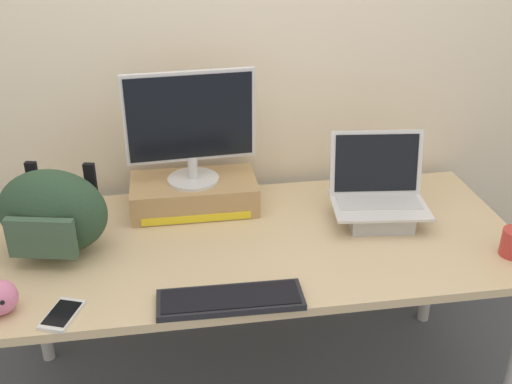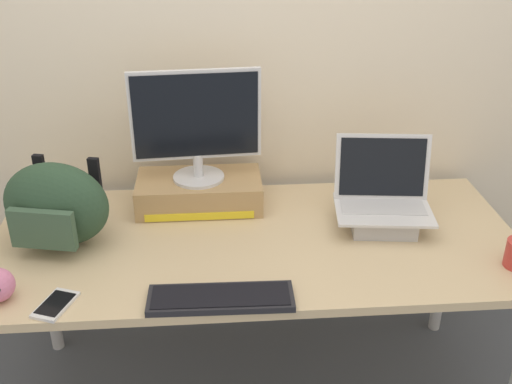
{
  "view_description": "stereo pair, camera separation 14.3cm",
  "coord_description": "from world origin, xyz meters",
  "px_view_note": "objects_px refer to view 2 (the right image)",
  "views": [
    {
      "loc": [
        -0.28,
        -1.78,
        1.83
      ],
      "look_at": [
        0.0,
        0.0,
        0.91
      ],
      "focal_mm": 42.63,
      "sensor_mm": 36.0,
      "label": 1
    },
    {
      "loc": [
        -0.14,
        -1.79,
        1.83
      ],
      "look_at": [
        0.0,
        0.0,
        0.91
      ],
      "focal_mm": 42.63,
      "sensor_mm": 36.0,
      "label": 2
    }
  ],
  "objects_px": {
    "toner_box_yellow": "(199,192)",
    "messenger_backpack": "(56,205)",
    "desktop_monitor": "(196,124)",
    "external_keyboard": "(221,298)",
    "cell_phone": "(56,305)",
    "open_laptop": "(382,209)"
  },
  "relations": [
    {
      "from": "desktop_monitor",
      "to": "messenger_backpack",
      "type": "height_order",
      "value": "desktop_monitor"
    },
    {
      "from": "desktop_monitor",
      "to": "messenger_backpack",
      "type": "distance_m",
      "value": 0.56
    },
    {
      "from": "desktop_monitor",
      "to": "open_laptop",
      "type": "bearing_deg",
      "value": -20.77
    },
    {
      "from": "cell_phone",
      "to": "desktop_monitor",
      "type": "bearing_deg",
      "value": 75.93
    },
    {
      "from": "toner_box_yellow",
      "to": "messenger_backpack",
      "type": "height_order",
      "value": "messenger_backpack"
    },
    {
      "from": "toner_box_yellow",
      "to": "desktop_monitor",
      "type": "relative_size",
      "value": 1.0
    },
    {
      "from": "external_keyboard",
      "to": "desktop_monitor",
      "type": "bearing_deg",
      "value": 97.36
    },
    {
      "from": "open_laptop",
      "to": "external_keyboard",
      "type": "distance_m",
      "value": 0.71
    },
    {
      "from": "cell_phone",
      "to": "toner_box_yellow",
      "type": "bearing_deg",
      "value": 75.99
    },
    {
      "from": "open_laptop",
      "to": "cell_phone",
      "type": "bearing_deg",
      "value": -153.41
    },
    {
      "from": "desktop_monitor",
      "to": "cell_phone",
      "type": "height_order",
      "value": "desktop_monitor"
    },
    {
      "from": "toner_box_yellow",
      "to": "cell_phone",
      "type": "bearing_deg",
      "value": -125.01
    },
    {
      "from": "external_keyboard",
      "to": "open_laptop",
      "type": "bearing_deg",
      "value": 35.91
    },
    {
      "from": "toner_box_yellow",
      "to": "cell_phone",
      "type": "height_order",
      "value": "toner_box_yellow"
    },
    {
      "from": "messenger_backpack",
      "to": "cell_phone",
      "type": "distance_m",
      "value": 0.38
    },
    {
      "from": "desktop_monitor",
      "to": "external_keyboard",
      "type": "relative_size",
      "value": 1.08
    },
    {
      "from": "desktop_monitor",
      "to": "cell_phone",
      "type": "distance_m",
      "value": 0.79
    },
    {
      "from": "toner_box_yellow",
      "to": "messenger_backpack",
      "type": "bearing_deg",
      "value": -153.0
    },
    {
      "from": "open_laptop",
      "to": "external_keyboard",
      "type": "relative_size",
      "value": 0.83
    },
    {
      "from": "toner_box_yellow",
      "to": "open_laptop",
      "type": "xyz_separation_m",
      "value": [
        0.65,
        -0.2,
        0.01
      ]
    },
    {
      "from": "toner_box_yellow",
      "to": "messenger_backpack",
      "type": "relative_size",
      "value": 1.19
    },
    {
      "from": "toner_box_yellow",
      "to": "external_keyboard",
      "type": "height_order",
      "value": "toner_box_yellow"
    }
  ]
}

